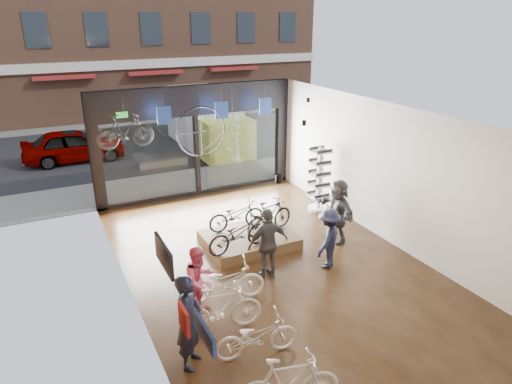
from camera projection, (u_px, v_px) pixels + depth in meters
ground_plane at (281, 273)px, 11.24m from camera, size 7.00×12.00×0.04m
ceiling at (285, 119)px, 9.86m from camera, size 7.00×12.00×0.04m
wall_left at (129, 231)px, 9.09m from camera, size 0.04×12.00×3.80m
wall_right at (399, 178)px, 12.01m from camera, size 0.04×12.00×3.80m
storefront at (196, 141)px, 15.56m from camera, size 7.00×0.26×3.80m
exit_sign at (122, 115)px, 14.06m from camera, size 0.35×0.06×0.18m
street_road at (140, 137)px, 23.77m from camera, size 30.00×18.00×0.02m
sidewalk_near at (188, 181)px, 17.23m from camera, size 30.00×2.40×0.12m
sidewalk_far at (125, 121)px, 27.09m from camera, size 30.00×2.00×0.12m
street_car at (74, 145)px, 19.57m from camera, size 4.17×1.68×1.42m
box_truck at (211, 123)px, 20.96m from camera, size 2.23×6.69×2.63m
floor_bike_1 at (288, 383)px, 7.16m from camera, size 1.76×0.90×1.02m
floor_bike_2 at (257, 336)px, 8.35m from camera, size 1.65×0.80×0.83m
floor_bike_3 at (221, 309)px, 8.97m from camera, size 1.75×0.72×1.02m
floor_bike_4 at (225, 282)px, 9.99m from camera, size 1.86×1.02×0.92m
display_platform at (249, 240)px, 12.54m from camera, size 2.40×1.80×0.30m
display_bike_left at (238, 233)px, 11.53m from camera, size 1.82×0.88×0.92m
display_bike_mid at (270, 216)px, 12.46m from camera, size 1.65×0.84×0.96m
display_bike_right at (236, 215)px, 12.69m from camera, size 1.64×0.59×0.86m
customer_0 at (189, 321)px, 7.96m from camera, size 0.75×0.80×1.83m
customer_1 at (199, 280)px, 9.44m from camera, size 0.94×0.85×1.57m
customer_2 at (268, 243)px, 10.76m from camera, size 1.04×0.43×1.77m
customer_3 at (328, 239)px, 11.22m from camera, size 1.16×1.04×1.56m
customer_5 at (337, 211)px, 12.55m from camera, size 0.53×1.66×1.78m
sunglasses_rack at (319, 180)px, 14.45m from camera, size 0.63×0.53×2.11m
wall_merch at (196, 364)px, 6.44m from camera, size 0.40×2.40×2.60m
penny_farthing at (211, 132)px, 14.26m from camera, size 2.02×0.06×1.61m
hung_bike at (125, 131)px, 12.59m from camera, size 1.59×0.49×0.95m
jersey_left at (164, 115)px, 13.96m from camera, size 0.45×0.03×0.55m
jersey_mid at (222, 110)px, 14.75m from camera, size 0.45×0.03×0.55m
jersey_right at (265, 106)px, 15.40m from camera, size 0.45×0.03×0.55m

